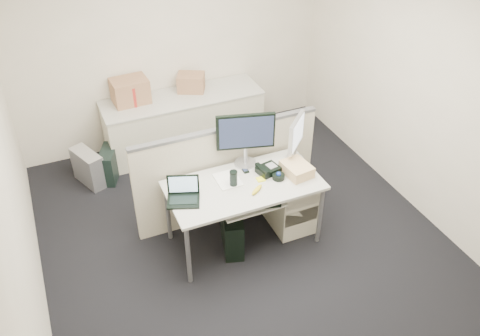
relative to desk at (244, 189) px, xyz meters
name	(u,v)px	position (x,y,z in m)	size (l,w,h in m)	color
floor	(244,239)	(0.00, 0.00, -0.67)	(4.00, 4.50, 0.01)	black
wall_back	(171,41)	(0.00, 2.25, 0.69)	(4.00, 0.02, 2.70)	silver
wall_front	(403,321)	(0.00, -2.25, 0.69)	(4.00, 0.02, 2.70)	silver
wall_left	(7,184)	(-2.00, 0.00, 0.69)	(0.02, 4.50, 2.70)	silver
wall_right	(423,89)	(2.00, 0.00, 0.69)	(0.02, 4.50, 2.70)	silver
desk	(244,189)	(0.00, 0.00, 0.00)	(1.50, 0.75, 0.73)	#B7B6AD
keyboard_tray	(251,204)	(0.00, -0.18, -0.04)	(0.62, 0.32, 0.02)	#B7B6AD
drawer_pedestal	(289,199)	(0.55, 0.05, -0.34)	(0.40, 0.55, 0.65)	beige
cubicle_partition	(227,174)	(0.00, 0.45, -0.11)	(2.00, 0.06, 1.10)	beige
back_counter	(184,123)	(0.00, 1.93, -0.30)	(2.00, 0.60, 0.72)	beige
monitor_main	(245,140)	(0.15, 0.31, 0.36)	(0.58, 0.22, 0.58)	black
monitor_small	(296,140)	(0.65, 0.18, 0.31)	(0.39, 0.20, 0.48)	#B7B7BC
laptop	(183,192)	(-0.62, -0.02, 0.18)	(0.30, 0.22, 0.22)	black
trackball	(279,177)	(0.35, -0.05, 0.09)	(0.12, 0.12, 0.05)	black
desk_phone	(268,170)	(0.30, 0.08, 0.10)	(0.21, 0.17, 0.07)	black
paper_stack	(228,180)	(-0.12, 0.12, 0.07)	(0.22, 0.29, 0.01)	white
sticky_pad	(261,179)	(0.18, 0.00, 0.07)	(0.08, 0.08, 0.01)	#FFFB1D
travel_mug	(233,179)	(-0.10, 0.02, 0.14)	(0.07, 0.07, 0.16)	black
banana	(257,190)	(0.07, -0.15, 0.09)	(0.18, 0.04, 0.04)	yellow
cellphone	(245,170)	(0.10, 0.20, 0.07)	(0.05, 0.10, 0.01)	black
manila_folders	(297,169)	(0.55, -0.05, 0.12)	(0.23, 0.30, 0.11)	#E8BE7F
keyboard	(258,203)	(0.05, -0.22, -0.02)	(0.43, 0.15, 0.02)	black
pc_tower_desk	(232,230)	(-0.15, -0.05, -0.45)	(0.19, 0.47, 0.44)	black
pc_tower_spare_dark	(110,164)	(-1.05, 1.63, -0.47)	(0.17, 0.42, 0.39)	black
pc_tower_spare_silver	(88,168)	(-1.30, 1.63, -0.45)	(0.18, 0.46, 0.43)	#B7B7BC
cardboard_box_left	(130,92)	(-0.61, 2.05, 0.22)	(0.43, 0.32, 0.32)	#9B6F4C
cardboard_box_right	(191,83)	(0.17, 2.05, 0.18)	(0.33, 0.26, 0.24)	#9B6F4C
red_binder	(133,94)	(-0.58, 2.03, 0.19)	(0.07, 0.29, 0.27)	red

